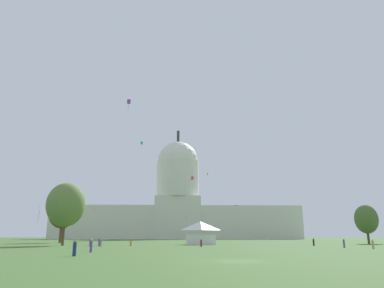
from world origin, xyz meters
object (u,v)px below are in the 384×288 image
Objects in this scene: kite_cyan_high at (142,143)px; kite_magenta_low at (192,178)px; capitol_building at (177,206)px; person_purple_lawn_far_left at (91,246)px; tree_east_mid at (366,219)px; person_maroon_lawn_far_right at (201,243)px; kite_gold_mid at (207,174)px; kite_green_low at (94,205)px; kite_lime_low at (187,218)px; person_denim_back_center at (344,243)px; person_teal_near_tree_west at (90,242)px; person_purple_back_left at (99,242)px; kite_violet_high at (129,102)px; person_tan_aisle_center at (373,244)px; person_orange_near_tent at (131,242)px; person_grey_mid_right at (101,243)px; tree_west_far at (66,205)px; tree_west_near at (62,214)px; kite_black_low at (236,206)px; event_tent at (200,233)px; person_navy_deep_crowd at (75,249)px; kite_pink_low at (40,209)px; person_black_mid_left at (314,242)px.

kite_magenta_low is at bearing 96.25° from kite_cyan_high.
capitol_building is 86.99× the size of person_purple_lawn_far_left.
person_maroon_lawn_far_right is (-47.26, -24.76, -5.77)m from tree_east_mid.
person_purple_lawn_far_left is 144.36m from kite_gold_mid.
kite_green_low is (-51.66, -29.49, -18.86)m from kite_gold_mid.
person_denim_back_center is at bearing 17.01° from kite_lime_low.
person_teal_near_tree_west is 2.01m from person_purple_back_left.
person_denim_back_center is 0.43× the size of kite_violet_high.
person_denim_back_center is 1.06× the size of person_tan_aisle_center.
kite_violet_high is at bearing -6.05° from kite_magenta_low.
kite_magenta_low reaches higher than person_orange_near_tent.
person_grey_mid_right is 5.43m from person_purple_back_left.
person_denim_back_center is at bearing -67.51° from kite_gold_mid.
person_teal_near_tree_west is 118.19m from kite_gold_mid.
kite_cyan_high is at bearing 172.45° from kite_violet_high.
person_orange_near_tent is (-61.92, -17.42, -5.75)m from tree_east_mid.
tree_east_mid reaches higher than person_purple_lawn_far_left.
tree_west_far is 8.45× the size of person_denim_back_center.
person_purple_back_left is at bearing -129.64° from person_teal_near_tree_west.
person_denim_back_center is (55.85, -16.49, -8.16)m from tree_west_far.
person_purple_lawn_far_left is at bearing -94.22° from capitol_building.
kite_gold_mid reaches higher than tree_west_near.
person_purple_back_left is (-49.96, 19.28, 0.08)m from person_tan_aisle_center.
person_orange_near_tent is 0.98× the size of person_purple_back_left.
kite_green_low is (-18.27, 77.24, 14.01)m from person_purple_back_left.
person_purple_lawn_far_left is 114.39m from kite_black_low.
event_tent reaches higher than person_teal_near_tree_west.
kite_cyan_high reaches higher than person_teal_near_tree_west.
person_denim_back_center is at bearing 176.92° from person_teal_near_tree_west.
person_tan_aisle_center is at bearing 150.27° from person_navy_deep_crowd.
tree_west_far is 4.42× the size of kite_green_low.
tree_west_near reaches higher than kite_pink_low.
person_purple_back_left is at bearing 49.31° from person_orange_near_tent.
kite_violet_high is (-4.04, 60.09, 43.32)m from person_purple_lawn_far_left.
person_maroon_lawn_far_right is 16.39m from person_orange_near_tent.
person_maroon_lawn_far_right is 31.49m from kite_magenta_low.
kite_lime_low is at bearing -94.66° from person_purple_back_left.
kite_gold_mid is 0.85× the size of kite_black_low.
tree_east_mid is 6.26× the size of kite_black_low.
person_purple_lawn_far_left is 74.19m from kite_violet_high.
kite_green_low is at bearing 51.04° from kite_cyan_high.
person_navy_deep_crowd is (13.76, -42.54, -8.14)m from tree_west_far.
tree_west_near is at bearing 105.33° from person_purple_lawn_far_left.
person_orange_near_tent is at bearing -128.48° from kite_pink_low.
person_black_mid_left is 40.17m from person_orange_near_tent.
person_black_mid_left is at bearing -26.90° from tree_west_near.
tree_west_near is 88.35m from tree_east_mid.
person_teal_near_tree_west is at bearing -64.14° from tree_west_near.
person_maroon_lawn_far_right is at bearing -88.75° from capitol_building.
person_orange_near_tent is 1.03× the size of person_teal_near_tree_west.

